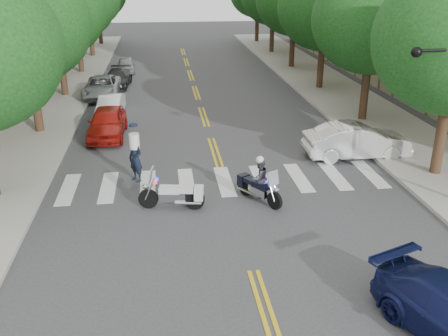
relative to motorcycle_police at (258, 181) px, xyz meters
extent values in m
plane|color=#38383A|center=(-1.01, -4.54, -0.80)|extent=(140.00, 140.00, 0.00)
cube|color=#9E9991|center=(-10.51, 17.46, -0.73)|extent=(5.00, 60.00, 0.15)
cube|color=#9E9991|center=(8.49, 17.46, -0.73)|extent=(5.00, 60.00, 0.15)
cylinder|color=#382316|center=(-9.81, 9.46, 0.86)|extent=(0.44, 0.44, 3.32)
ellipsoid|color=#113D13|center=(-9.81, 9.46, 4.76)|extent=(6.40, 6.40, 5.76)
cylinder|color=#382316|center=(-9.81, 17.46, 0.86)|extent=(0.44, 0.44, 3.32)
ellipsoid|color=#113D13|center=(-9.81, 17.46, 4.76)|extent=(6.40, 6.40, 5.76)
cylinder|color=#382316|center=(-9.81, 25.46, 0.86)|extent=(0.44, 0.44, 3.32)
ellipsoid|color=#113D13|center=(-9.81, 25.46, 4.76)|extent=(6.40, 6.40, 5.76)
cylinder|color=#382316|center=(-9.81, 33.46, 0.86)|extent=(0.44, 0.44, 3.32)
cylinder|color=#382316|center=(-9.81, 41.46, 0.86)|extent=(0.44, 0.44, 3.32)
cylinder|color=#382316|center=(7.79, 1.46, 0.86)|extent=(0.44, 0.44, 3.32)
cylinder|color=#382316|center=(7.79, 9.46, 0.86)|extent=(0.44, 0.44, 3.32)
ellipsoid|color=#113D13|center=(7.79, 9.46, 4.76)|extent=(6.40, 6.40, 5.76)
cylinder|color=#382316|center=(7.79, 17.46, 0.86)|extent=(0.44, 0.44, 3.32)
ellipsoid|color=#113D13|center=(7.79, 17.46, 4.76)|extent=(6.40, 6.40, 5.76)
cylinder|color=#382316|center=(7.79, 25.46, 0.86)|extent=(0.44, 0.44, 3.32)
ellipsoid|color=#113D13|center=(7.79, 25.46, 4.76)|extent=(6.40, 6.40, 5.76)
cylinder|color=#382316|center=(7.79, 33.46, 0.86)|extent=(0.44, 0.44, 3.32)
cylinder|color=#382316|center=(7.79, 41.46, 0.86)|extent=(0.44, 0.44, 3.32)
sphere|color=black|center=(4.89, -1.04, 4.75)|extent=(0.36, 0.36, 0.36)
cylinder|color=black|center=(0.47, -0.74, -0.47)|extent=(0.47, 0.63, 0.66)
cylinder|color=black|center=(-0.36, 0.57, -0.47)|extent=(0.50, 0.65, 0.66)
cube|color=silver|center=(0.03, -0.04, -0.36)|extent=(0.73, 0.90, 0.31)
cube|color=black|center=(0.08, -0.13, -0.12)|extent=(0.66, 0.76, 0.21)
cube|color=black|center=(-0.20, 0.32, -0.10)|extent=(0.61, 0.66, 0.16)
cube|color=black|center=(-0.44, 0.69, -0.22)|extent=(0.52, 0.47, 0.44)
cube|color=#8C99A5|center=(0.40, -0.64, 0.36)|extent=(0.49, 0.38, 0.53)
cube|color=red|center=(0.41, -0.43, 0.19)|extent=(0.13, 0.13, 0.08)
cube|color=#0C26E5|center=(0.21, -0.56, 0.19)|extent=(0.13, 0.13, 0.08)
imported|color=#474C56|center=(0.03, -0.04, 0.14)|extent=(0.94, 0.88, 1.53)
sphere|color=silver|center=(0.03, -0.04, 0.85)|extent=(0.29, 0.29, 0.29)
cylinder|color=black|center=(-4.04, -0.07, -0.44)|extent=(0.73, 0.27, 0.71)
cylinder|color=black|center=(-2.38, -0.36, -0.44)|extent=(0.74, 0.31, 0.71)
cube|color=silver|center=(-3.16, -0.22, -0.33)|extent=(0.99, 0.50, 0.34)
cube|color=silver|center=(-3.26, -0.20, -0.06)|extent=(0.79, 0.50, 0.23)
cube|color=silver|center=(-2.70, -0.30, -0.04)|extent=(0.64, 0.51, 0.17)
cube|color=silver|center=(-2.23, -0.39, -0.17)|extent=(0.39, 0.51, 0.47)
cube|color=#8C99A5|center=(-3.91, -0.09, 0.46)|extent=(0.25, 0.55, 0.57)
cube|color=red|center=(-3.75, -0.25, 0.27)|extent=(0.12, 0.12, 0.08)
cube|color=#0C26E5|center=(-3.71, 0.00, 0.27)|extent=(0.12, 0.12, 0.08)
imported|color=black|center=(-4.55, 2.48, 0.17)|extent=(0.81, 0.84, 1.94)
imported|color=white|center=(5.31, 3.96, -0.01)|extent=(4.78, 1.67, 1.58)
imported|color=#AD1A12|center=(-6.21, 8.46, -0.05)|extent=(1.90, 4.45, 1.50)
imported|color=silver|center=(-6.37, 12.29, -0.20)|extent=(1.55, 3.75, 1.21)
imported|color=gray|center=(-7.31, 17.04, -0.12)|extent=(2.38, 4.94, 1.36)
imported|color=black|center=(-6.52, 19.96, -0.18)|extent=(2.12, 4.41, 1.24)
imported|color=gray|center=(-6.21, 25.50, -0.20)|extent=(1.60, 3.57, 1.19)
camera|label=1|loc=(-3.38, -16.52, 7.33)|focal=40.00mm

